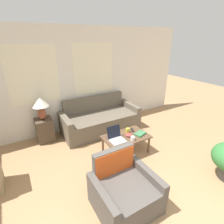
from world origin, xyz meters
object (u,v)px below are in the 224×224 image
object	(u,v)px
laptop	(116,137)
snack_bowl	(129,135)
couch	(100,120)
tv_remote	(132,130)
coffee_table	(126,138)
armchair	(124,191)
cup_yellow	(128,130)
book_red	(140,134)
cup_navy	(133,138)
table_lamp	(41,105)

from	to	relation	value
laptop	snack_bowl	world-z (taller)	laptop
couch	tv_remote	distance (m)	1.14
coffee_table	laptop	size ratio (longest dim) A/B	2.96
armchair	snack_bowl	xyz separation A→B (m)	(0.81, 1.03, 0.18)
laptop	cup_yellow	xyz separation A→B (m)	(0.38, 0.14, -0.01)
book_red	couch	bearing A→B (deg)	103.32
laptop	cup_yellow	size ratio (longest dim) A/B	3.35
coffee_table	snack_bowl	bearing A→B (deg)	-14.82
cup_navy	snack_bowl	bearing A→B (deg)	80.84
laptop	cup_navy	distance (m)	0.33
laptop	cup_navy	world-z (taller)	laptop
armchair	table_lamp	world-z (taller)	table_lamp
table_lamp	tv_remote	xyz separation A→B (m)	(1.65, -1.26, -0.49)
snack_bowl	tv_remote	bearing A→B (deg)	35.79
cup_navy	tv_remote	size ratio (longest dim) A/B	0.55
armchair	laptop	size ratio (longest dim) A/B	2.69
table_lamp	laptop	size ratio (longest dim) A/B	1.64
book_red	cup_yellow	bearing A→B (deg)	131.28
table_lamp	book_red	xyz separation A→B (m)	(1.69, -1.49, -0.48)
armchair	tv_remote	size ratio (longest dim) A/B	5.56
tv_remote	snack_bowl	bearing A→B (deg)	-144.21
cup_navy	cup_yellow	bearing A→B (deg)	73.43
table_lamp	couch	bearing A→B (deg)	-6.97
couch	table_lamp	size ratio (longest dim) A/B	3.79
couch	table_lamp	bearing A→B (deg)	173.03
cup_navy	coffee_table	bearing A→B (deg)	97.87
couch	snack_bowl	world-z (taller)	couch
table_lamp	cup_navy	xyz separation A→B (m)	(1.42, -1.59, -0.46)
cup_navy	cup_yellow	world-z (taller)	cup_yellow
couch	snack_bowl	bearing A→B (deg)	-87.03
snack_bowl	cup_navy	bearing A→B (deg)	-99.16
armchair	cup_yellow	distance (m)	1.47
cup_yellow	tv_remote	size ratio (longest dim) A/B	0.62
cup_navy	tv_remote	world-z (taller)	cup_navy
couch	armchair	distance (m)	2.39
armchair	table_lamp	distance (m)	2.60
book_red	armchair	bearing A→B (deg)	-138.04
armchair	table_lamp	bearing A→B (deg)	104.60
coffee_table	book_red	size ratio (longest dim) A/B	3.45
armchair	book_red	size ratio (longest dim) A/B	3.14
couch	armchair	bearing A→B (deg)	-108.22
armchair	coffee_table	world-z (taller)	armchair
armchair	snack_bowl	distance (m)	1.32
cup_navy	snack_bowl	distance (m)	0.18
tv_remote	book_red	bearing A→B (deg)	-79.82
laptop	cup_navy	bearing A→B (deg)	-31.57
cup_navy	tv_remote	xyz separation A→B (m)	(0.24, 0.33, -0.03)
couch	cup_navy	bearing A→B (deg)	-88.56
coffee_table	tv_remote	bearing A→B (deg)	27.18
table_lamp	book_red	size ratio (longest dim) A/B	1.92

